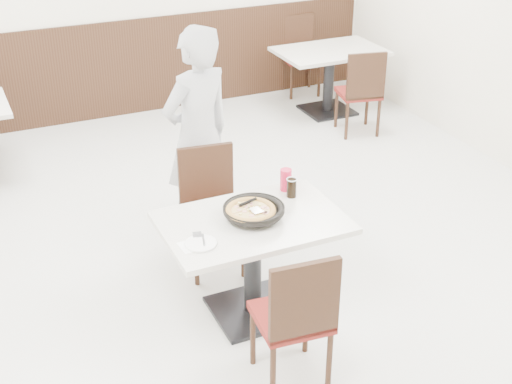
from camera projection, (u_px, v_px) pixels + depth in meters
name	position (u px, v px, depth m)	size (l,w,h in m)	color
floor	(255.00, 260.00, 5.62)	(7.00, 7.00, 0.00)	#B1B1AC
wainscot_back	(130.00, 68.00, 8.17)	(5.90, 0.03, 1.10)	black
main_table	(253.00, 267.00, 4.85)	(1.20, 0.80, 0.75)	beige
chair_near	(291.00, 314.00, 4.24)	(0.42, 0.42, 0.95)	black
chair_far	(213.00, 214.00, 5.31)	(0.42, 0.42, 0.95)	black
trivet	(258.00, 216.00, 4.68)	(0.11, 0.11, 0.04)	black
pizza_pan	(254.00, 213.00, 4.68)	(0.38, 0.38, 0.01)	black
pizza	(251.00, 213.00, 4.64)	(0.29, 0.29, 0.02)	#AF7E35
pizza_server	(256.00, 210.00, 4.60)	(0.07, 0.08, 0.00)	white
napkin	(192.00, 246.00, 4.39)	(0.15, 0.15, 0.00)	white
side_plate	(201.00, 243.00, 4.40)	(0.20, 0.20, 0.01)	white
fork	(204.00, 240.00, 4.42)	(0.01, 0.14, 0.00)	white
cola_glass	(292.00, 188.00, 4.94)	(0.07, 0.07, 0.13)	black
red_cup	(286.00, 180.00, 5.02)	(0.08, 0.08, 0.16)	red
diner_person	(198.00, 137.00, 5.57)	(0.64, 0.42, 1.77)	silver
bg_table_right	(329.00, 81.00, 8.29)	(1.20, 0.80, 0.75)	beige
bg_chair_right_near	(359.00, 91.00, 7.70)	(0.42, 0.42, 0.95)	black
bg_chair_right_far	(301.00, 56.00, 8.81)	(0.42, 0.42, 0.95)	black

